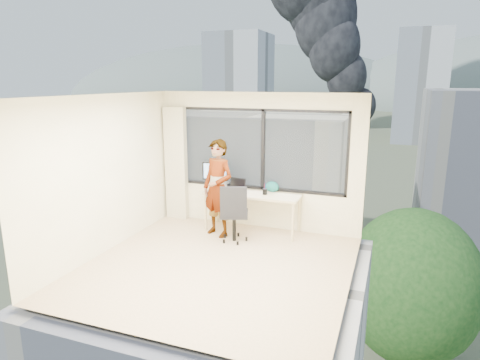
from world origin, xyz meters
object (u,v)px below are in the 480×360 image
at_px(person, 218,188).
at_px(handbag, 272,187).
at_px(desk, 252,212).
at_px(monitor, 215,175).
at_px(game_console, 218,184).
at_px(laptop, 235,186).
at_px(chair, 234,212).

xyz_separation_m(person, handbag, (0.85, 0.61, -0.04)).
bearing_deg(person, desk, 57.33).
relative_size(monitor, game_console, 1.51).
bearing_deg(monitor, desk, -10.55).
distance_m(game_console, laptop, 0.49).
bearing_deg(desk, chair, -103.35).
bearing_deg(laptop, monitor, 179.77).
relative_size(desk, game_console, 5.22).
bearing_deg(chair, laptop, 91.26).
relative_size(game_console, laptop, 0.98).
height_order(person, handbag, person).
bearing_deg(handbag, laptop, 176.16).
height_order(desk, chair, chair).
height_order(chair, monitor, monitor).
bearing_deg(laptop, chair, -59.89).
relative_size(desk, handbag, 6.89).
bearing_deg(laptop, person, -101.11).
bearing_deg(game_console, handbag, -5.03).
bearing_deg(person, handbag, 55.87).
relative_size(monitor, handbag, 1.99).
distance_m(monitor, game_console, 0.26).
relative_size(monitor, laptop, 1.49).
distance_m(person, monitor, 0.59).
relative_size(desk, chair, 1.67).
xyz_separation_m(chair, game_console, (-0.66, 0.83, 0.25)).
xyz_separation_m(chair, handbag, (0.46, 0.80, 0.31)).
bearing_deg(game_console, desk, -20.39).
xyz_separation_m(desk, game_console, (-0.80, 0.25, 0.42)).
distance_m(game_console, handbag, 1.13).
distance_m(desk, monitor, 1.03).
height_order(desk, game_console, game_console).
distance_m(laptop, handbag, 0.71).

